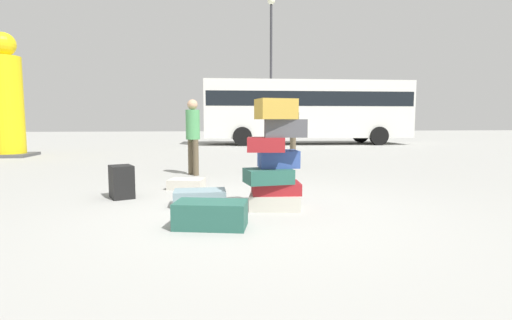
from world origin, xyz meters
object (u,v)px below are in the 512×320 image
person_bearded_onlooker (193,130)px  lamp_post (271,52)px  suitcase_black_foreground_near (122,182)px  person_tourist_with_camera (293,129)px  suitcase_teal_upright_blue (211,214)px  suitcase_tower (275,162)px  yellow_dummy_statue (7,102)px  suitcase_slate_behind_tower (200,198)px  parked_bus (306,108)px  suitcase_cream_white_trunk (187,184)px

person_bearded_onlooker → lamp_post: bearing=130.3°
suitcase_black_foreground_near → person_tourist_with_camera: bearing=22.4°
person_bearded_onlooker → person_tourist_with_camera: person_bearded_onlooker is taller
lamp_post → suitcase_teal_upright_blue: bearing=-102.1°
suitcase_tower → person_tourist_with_camera: 4.90m
person_tourist_with_camera → lamp_post: (0.98, 9.23, 3.58)m
suitcase_tower → yellow_dummy_statue: bearing=130.3°
suitcase_slate_behind_tower → yellow_dummy_statue: yellow_dummy_statue is taller
yellow_dummy_statue → person_tourist_with_camera: bearing=-24.6°
person_tourist_with_camera → parked_bus: parked_bus is taller
suitcase_tower → person_bearded_onlooker: size_ratio=0.89×
suitcase_tower → person_bearded_onlooker: (-1.19, 3.44, 0.34)m
suitcase_tower → lamp_post: bearing=80.7°
person_tourist_with_camera → suitcase_cream_white_trunk: bearing=-37.5°
lamp_post → person_bearded_onlooker: bearing=-108.3°
suitcase_slate_behind_tower → suitcase_cream_white_trunk: 1.42m
suitcase_teal_upright_blue → person_tourist_with_camera: size_ratio=0.48×
suitcase_cream_white_trunk → yellow_dummy_statue: bearing=144.9°
suitcase_teal_upright_blue → person_tourist_with_camera: (2.17, 5.49, 0.82)m
parked_bus → yellow_dummy_statue: bearing=-152.0°
person_bearded_onlooker → suitcase_cream_white_trunk: bearing=-33.7°
suitcase_black_foreground_near → parked_bus: 14.73m
suitcase_cream_white_trunk → lamp_post: (3.54, 12.18, 4.46)m
suitcase_cream_white_trunk → suitcase_black_foreground_near: bearing=-129.3°
person_tourist_with_camera → parked_bus: bearing=166.7°
suitcase_tower → person_tourist_with_camera: bearing=74.4°
suitcase_black_foreground_near → yellow_dummy_statue: bearing=100.2°
lamp_post → suitcase_slate_behind_tower: bearing=-103.6°
yellow_dummy_statue → suitcase_black_foreground_near: bearing=-55.9°
suitcase_teal_upright_blue → parked_bus: bearing=83.7°
yellow_dummy_statue → suitcase_slate_behind_tower: bearing=-52.6°
suitcase_slate_behind_tower → person_bearded_onlooker: bearing=93.2°
suitcase_tower → suitcase_black_foreground_near: bearing=154.6°
suitcase_slate_behind_tower → yellow_dummy_statue: (-6.37, 8.33, 1.68)m
suitcase_teal_upright_blue → lamp_post: 15.68m
suitcase_cream_white_trunk → suitcase_tower: bearing=-41.1°
suitcase_black_foreground_near → suitcase_cream_white_trunk: 1.19m
suitcase_tower → suitcase_cream_white_trunk: (-1.25, 1.76, -0.55)m
person_tourist_with_camera → suitcase_tower: bearing=-12.1°
suitcase_black_foreground_near → person_tourist_with_camera: (3.50, 3.67, 0.72)m
suitcase_tower → suitcase_teal_upright_blue: size_ratio=1.86×
suitcase_tower → suitcase_slate_behind_tower: suitcase_tower is taller
suitcase_tower → person_bearded_onlooker: person_bearded_onlooker is taller
person_bearded_onlooker → suitcase_slate_behind_tower: bearing=-28.0°
parked_bus → lamp_post: 3.31m
suitcase_teal_upright_blue → parked_bus: (5.03, 15.01, 1.69)m
suitcase_cream_white_trunk → suitcase_slate_behind_tower: bearing=-66.3°
person_tourist_with_camera → lamp_post: size_ratio=0.23×
suitcase_slate_behind_tower → person_bearded_onlooker: (-0.19, 3.08, 0.86)m
suitcase_teal_upright_blue → yellow_dummy_statue: yellow_dummy_statue is taller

